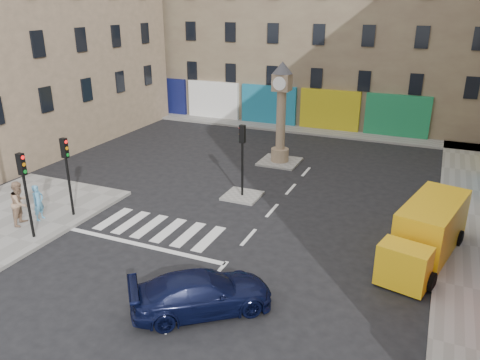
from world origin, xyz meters
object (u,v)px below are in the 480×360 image
Objects in this scene: traffic_light_left_near at (24,182)px; yellow_van at (427,232)px; navy_sedan at (202,293)px; clock_pillar at (281,107)px; traffic_light_left_far at (67,165)px; traffic_light_island at (242,149)px; pedestrian_tan at (20,203)px; pedestrian_blue at (38,202)px.

traffic_light_left_near is 16.18m from yellow_van.
clock_pillar is at bearing -29.27° from navy_sedan.
clock_pillar reaches higher than navy_sedan.
traffic_light_left_near is 0.81× the size of navy_sedan.
traffic_light_left_far is 8.30m from traffic_light_island.
traffic_light_left_near is 1.84× the size of pedestrian_tan.
traffic_light_left_near is 2.22× the size of pedestrian_blue.
traffic_light_left_near is 1.00× the size of traffic_light_left_far.
traffic_light_left_near is at bearing 41.83° from navy_sedan.
traffic_light_island is at bearing -53.01° from pedestrian_blue.
traffic_light_left_far reaches higher than traffic_light_island.
pedestrian_blue is 0.76m from pedestrian_tan.
traffic_light_island is 2.22× the size of pedestrian_blue.
yellow_van is 3.72× the size of pedestrian_blue.
traffic_light_island is 9.51m from yellow_van.
traffic_light_left_near is at bearing -136.30° from pedestrian_tan.
navy_sedan is (8.83, -1.48, -1.95)m from traffic_light_left_near.
clock_pillar reaches higher than yellow_van.
clock_pillar is 12.77m from yellow_van.
clock_pillar is 15.31m from pedestrian_tan.
traffic_light_left_far is 2.22× the size of pedestrian_blue.
yellow_van is at bearing -92.90° from pedestrian_tan.
pedestrian_blue is 0.83× the size of pedestrian_tan.
pedestrian_tan is (-16.67, -4.30, 0.08)m from yellow_van.
traffic_light_island is 0.61× the size of clock_pillar.
pedestrian_tan reaches higher than yellow_van.
pedestrian_tan is at bearing -130.33° from traffic_light_left_far.
traffic_light_left_far is at bearing -49.94° from pedestrian_blue.
navy_sedan is 9.20m from yellow_van.
traffic_light_island reaches higher than yellow_van.
traffic_light_left_far is 2.59m from pedestrian_tan.
navy_sedan is at bearing -23.72° from traffic_light_left_far.
traffic_light_left_far is 2.17m from pedestrian_blue.
navy_sedan is at bearing -80.61° from clock_pillar.
clock_pillar is at bearing 149.13° from yellow_van.
clock_pillar is at bearing -34.71° from pedestrian_blue.
traffic_light_island is (6.30, 7.80, -0.03)m from traffic_light_left_near.
traffic_light_left_near is 2.40m from traffic_light_left_far.
pedestrian_tan is (-1.39, -1.63, -1.46)m from traffic_light_left_far.
traffic_light_left_far is at bearing 90.00° from traffic_light_left_near.
traffic_light_left_near is at bearing -148.31° from pedestrian_blue.
traffic_light_island is 10.52m from pedestrian_tan.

